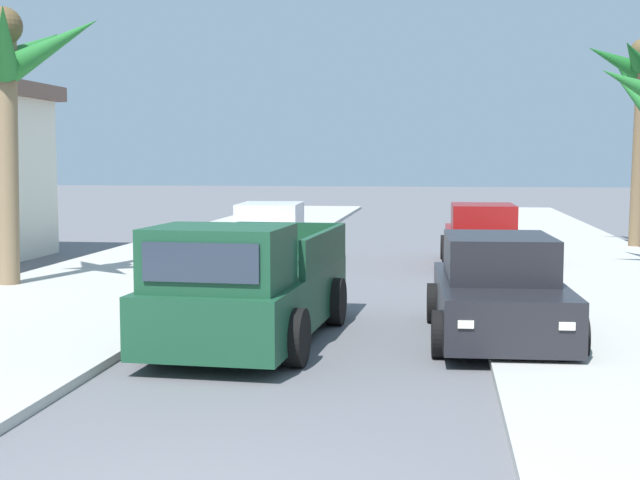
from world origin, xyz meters
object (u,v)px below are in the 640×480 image
Objects in this scene: pickup_truck at (249,287)px; car_left_mid at (498,291)px; car_right_near at (482,237)px; palm_tree_left_mid at (10,68)px; car_left_near at (271,235)px.

car_left_mid is at bearing 11.73° from pickup_truck.
pickup_truck reaches higher than car_right_near.
car_left_mid is at bearing -21.93° from palm_tree_left_mid.
pickup_truck reaches higher than car_left_near.
car_left_mid is 0.76× the size of palm_tree_left_mid.
car_right_near is (5.35, 0.13, 0.00)m from car_left_near.
car_left_mid is (3.59, 0.74, -0.10)m from pickup_truck.
palm_tree_left_mid reaches higher than car_right_near.
pickup_truck is 3.66m from car_left_mid.
car_right_near is (3.78, 9.96, -0.10)m from pickup_truck.
car_right_near is at bearing 88.82° from car_left_mid.
car_left_near and car_left_mid have the same top height.
car_right_near and car_left_mid have the same top height.
car_left_near is (-1.57, 9.82, -0.10)m from pickup_truck.
palm_tree_left_mid reaches higher than car_left_mid.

